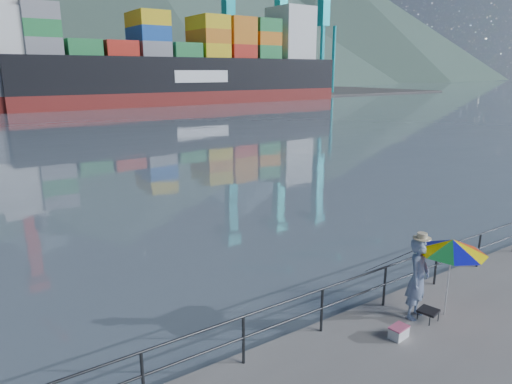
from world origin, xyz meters
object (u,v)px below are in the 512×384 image
at_px(fisherman, 418,279).
at_px(container_ship, 197,68).
at_px(beach_umbrella, 452,246).
at_px(cooler_bag, 399,333).

bearing_deg(fisherman, container_ship, 50.43).
bearing_deg(container_ship, beach_umbrella, -112.87).
bearing_deg(container_ship, fisherman, -113.40).
height_order(fisherman, cooler_bag, fisherman).
xyz_separation_m(fisherman, container_ship, (30.40, 70.24, 4.89)).
relative_size(cooler_bag, container_ship, 0.01).
height_order(fisherman, beach_umbrella, fisherman).
bearing_deg(container_ship, cooler_bag, -113.99).
bearing_deg(beach_umbrella, fisherman, 151.76).
bearing_deg(fisherman, cooler_bag, -176.34).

